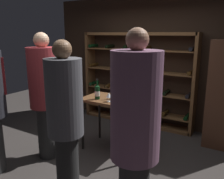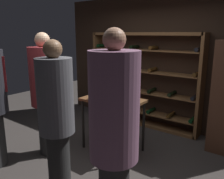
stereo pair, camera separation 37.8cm
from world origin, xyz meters
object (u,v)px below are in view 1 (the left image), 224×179
Objects in this scene: wine_rack at (137,79)px; person_bystander_dark_jacket at (65,115)px; person_guest_khaki at (135,132)px; wine_glass_stemmed_right at (109,95)px; tasting_table at (113,105)px; display_cabinet at (221,95)px; wine_bottle_black_capsule at (118,90)px; wine_glass_stemmed_center at (128,93)px; wine_bottle_amber_reserve at (97,92)px; person_bystander_red_print at (45,91)px.

person_bystander_dark_jacket is at bearing -82.37° from wine_rack.
person_guest_khaki reaches higher than person_bystander_dark_jacket.
person_bystander_dark_jacket reaches higher than wine_glass_stemmed_right.
tasting_table is at bearing 100.89° from wine_glass_stemmed_right.
display_cabinet is 4.88× the size of wine_bottle_black_capsule.
wine_rack is 1.55m from wine_glass_stemmed_right.
wine_glass_stemmed_right is 0.99× the size of wine_glass_stemmed_center.
wine_rack reaches higher than wine_glass_stemmed_center.
wine_bottle_amber_reserve is at bearing 171.62° from person_bystander_dark_jacket.
wine_rack is at bearing 80.33° from person_guest_khaki.
wine_bottle_black_capsule reaches higher than tasting_table.
wine_rack reaches higher than tasting_table.
wine_glass_stemmed_center is (-1.30, -0.95, 0.09)m from display_cabinet.
person_guest_khaki is (1.32, -2.84, 0.13)m from wine_rack.
wine_glass_stemmed_right is at bearing -140.39° from display_cabinet.
wine_glass_stemmed_center is (0.17, 0.02, -0.03)m from wine_bottle_black_capsule.
tasting_table is 0.49× the size of person_guest_khaki.
wine_bottle_black_capsule is 0.18m from wine_glass_stemmed_center.
wine_bottle_amber_reserve is at bearing -144.70° from tasting_table.
wine_bottle_amber_reserve reaches higher than tasting_table.
person_bystander_red_print reaches higher than wine_bottle_black_capsule.
tasting_table is 1.86m from display_cabinet.
wine_rack is 1.50m from wine_bottle_amber_reserve.
wine_rack is 1.27× the size of person_bystander_red_print.
wine_bottle_black_capsule is 1.13× the size of wine_bottle_amber_reserve.
wine_bottle_black_capsule is at bearing 58.44° from tasting_table.
wine_bottle_amber_reserve is (-0.36, 1.17, -0.02)m from person_bystander_dark_jacket.
person_bystander_red_print is (-0.58, -2.10, 0.11)m from wine_rack.
person_bystander_red_print is at bearing -139.64° from wine_glass_stemmed_center.
wine_rack is at bearing 98.63° from tasting_table.
display_cabinet is (2.30, 1.80, -0.16)m from person_bystander_red_print.
wine_rack is 7.49× the size of wine_bottle_amber_reserve.
display_cabinet reaches higher than wine_glass_stemmed_right.
person_guest_khaki is (1.12, -1.49, 0.33)m from tasting_table.
wine_bottle_black_capsule is (-1.47, -0.97, 0.11)m from display_cabinet.
person_guest_khaki reaches higher than person_bystander_red_print.
person_guest_khaki is at bearing 54.72° from person_bystander_dark_jacket.
person_bystander_dark_jacket is (0.15, -1.32, 0.26)m from tasting_table.
tasting_table is 0.28m from wine_glass_stemmed_right.
display_cabinet is 1.61m from wine_glass_stemmed_center.
tasting_table is 0.52× the size of person_bystander_dark_jacket.
person_guest_khaki is 5.98× the size of wine_bottle_amber_reserve.
wine_glass_stemmed_center is (0.43, 0.26, -0.01)m from wine_bottle_amber_reserve.
person_bystander_red_print is at bearing -135.06° from wine_bottle_black_capsule.
person_bystander_dark_jacket is at bearing 170.59° from person_bystander_red_print.
wine_glass_stemmed_center is (0.07, 1.43, -0.04)m from person_bystander_dark_jacket.
tasting_table is at bearing -154.00° from wine_glass_stemmed_center.
person_bystander_red_print is 1.06× the size of display_cabinet.
tasting_table is 2.61× the size of wine_bottle_black_capsule.
wine_bottle_amber_reserve is at bearing -145.18° from display_cabinet.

